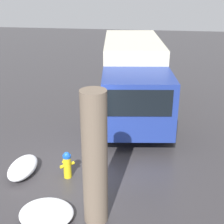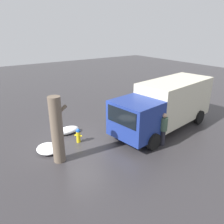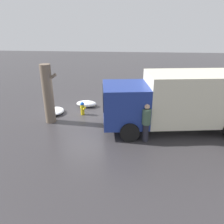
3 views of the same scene
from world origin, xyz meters
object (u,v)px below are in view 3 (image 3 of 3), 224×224
at_px(tree_trunk, 48,94).
at_px(pedestrian, 146,121).
at_px(fire_hydrant, 82,108).
at_px(delivery_truck, 181,99).

height_order(tree_trunk, pedestrian, tree_trunk).
bearing_deg(pedestrian, fire_hydrant, -4.99).
height_order(tree_trunk, delivery_truck, tree_trunk).
bearing_deg(pedestrian, delivery_truck, -106.29).
relative_size(fire_hydrant, delivery_truck, 0.11).
bearing_deg(delivery_truck, fire_hydrant, 67.58).
bearing_deg(pedestrian, tree_trunk, 15.08).
bearing_deg(fire_hydrant, delivery_truck, -57.96).
height_order(fire_hydrant, tree_trunk, tree_trunk).
bearing_deg(fire_hydrant, pedestrian, -82.03).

